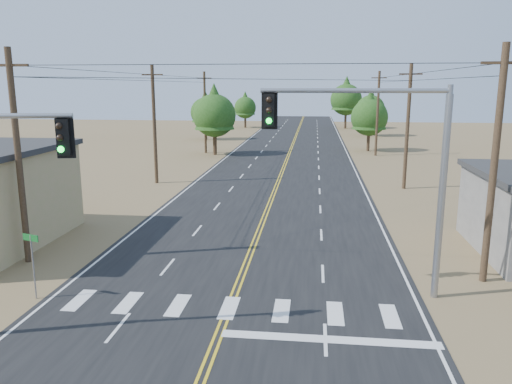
# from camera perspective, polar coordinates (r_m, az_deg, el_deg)

# --- Properties ---
(road) EXTENTS (15.00, 200.00, 0.02)m
(road) POSITION_cam_1_polar(r_m,az_deg,el_deg) (40.40, 2.17, 0.20)
(road) COLOR black
(road) RESTS_ON ground
(utility_pole_left_near) EXTENTS (1.80, 0.30, 10.00)m
(utility_pole_left_near) POSITION_cam_1_polar(r_m,az_deg,el_deg) (25.55, -25.53, 3.70)
(utility_pole_left_near) COLOR #4C3826
(utility_pole_left_near) RESTS_ON ground
(utility_pole_left_mid) EXTENTS (1.80, 0.30, 10.00)m
(utility_pole_left_mid) POSITION_cam_1_polar(r_m,az_deg,el_deg) (43.70, -11.54, 7.64)
(utility_pole_left_mid) COLOR #4C3826
(utility_pole_left_mid) RESTS_ON ground
(utility_pole_left_far) EXTENTS (1.80, 0.30, 10.00)m
(utility_pole_left_far) POSITION_cam_1_polar(r_m,az_deg,el_deg) (62.98, -5.85, 9.10)
(utility_pole_left_far) COLOR #4C3826
(utility_pole_left_far) RESTS_ON ground
(utility_pole_right_near) EXTENTS (1.80, 0.30, 10.00)m
(utility_pole_right_near) POSITION_cam_1_polar(r_m,az_deg,el_deg) (22.89, 25.57, 2.86)
(utility_pole_right_near) COLOR #4C3826
(utility_pole_right_near) RESTS_ON ground
(utility_pole_right_mid) EXTENTS (1.80, 0.30, 10.00)m
(utility_pole_right_mid) POSITION_cam_1_polar(r_m,az_deg,el_deg) (42.20, 16.93, 7.21)
(utility_pole_right_mid) COLOR #4C3826
(utility_pole_right_mid) RESTS_ON ground
(utility_pole_right_far) EXTENTS (1.80, 0.30, 10.00)m
(utility_pole_right_far) POSITION_cam_1_polar(r_m,az_deg,el_deg) (61.95, 13.72, 8.78)
(utility_pole_right_far) COLOR #4C3826
(utility_pole_right_far) RESTS_ON ground
(signal_mast_right) EXTENTS (7.17, 0.49, 8.36)m
(signal_mast_right) POSITION_cam_1_polar(r_m,az_deg,el_deg) (19.81, 14.97, 3.99)
(signal_mast_right) COLOR gray
(signal_mast_right) RESTS_ON ground
(street_sign) EXTENTS (0.76, 0.27, 2.66)m
(street_sign) POSITION_cam_1_polar(r_m,az_deg,el_deg) (21.54, -24.20, -6.69)
(street_sign) COLOR gray
(street_sign) RESTS_ON ground
(tree_left_near) EXTENTS (5.18, 5.18, 8.64)m
(tree_left_near) POSITION_cam_1_polar(r_m,az_deg,el_deg) (61.14, -4.78, 9.19)
(tree_left_near) COLOR #3F2D1E
(tree_left_near) RESTS_ON ground
(tree_left_mid) EXTENTS (4.60, 4.60, 7.67)m
(tree_left_mid) POSITION_cam_1_polar(r_m,az_deg,el_deg) (78.88, -5.81, 9.38)
(tree_left_mid) COLOR #3F2D1E
(tree_left_mid) RESTS_ON ground
(tree_left_far) EXTENTS (4.34, 4.34, 7.23)m
(tree_left_far) POSITION_cam_1_polar(r_m,az_deg,el_deg) (101.17, -1.25, 9.87)
(tree_left_far) COLOR #3F2D1E
(tree_left_far) RESTS_ON ground
(tree_right_near) EXTENTS (4.71, 4.71, 7.85)m
(tree_right_near) POSITION_cam_1_polar(r_m,az_deg,el_deg) (66.14, 12.85, 8.74)
(tree_right_near) COLOR #3F2D1E
(tree_right_near) RESTS_ON ground
(tree_right_mid) EXTENTS (4.78, 4.78, 7.96)m
(tree_right_mid) POSITION_cam_1_polar(r_m,az_deg,el_deg) (86.20, 12.96, 9.49)
(tree_right_mid) COLOR #3F2D1E
(tree_right_mid) RESTS_ON ground
(tree_right_far) EXTENTS (6.11, 6.11, 10.18)m
(tree_right_far) POSITION_cam_1_polar(r_m,az_deg,el_deg) (100.62, 10.28, 10.70)
(tree_right_far) COLOR #3F2D1E
(tree_right_far) RESTS_ON ground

